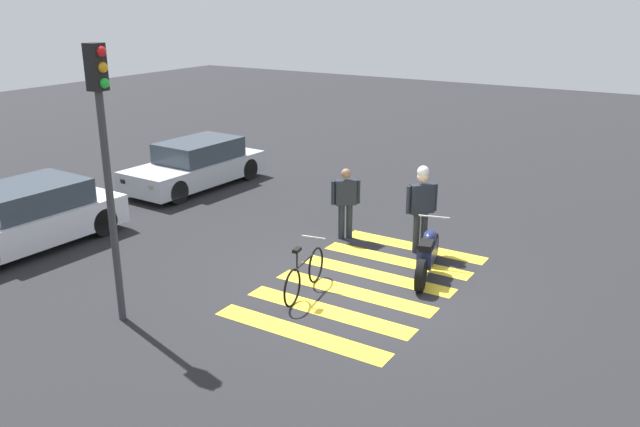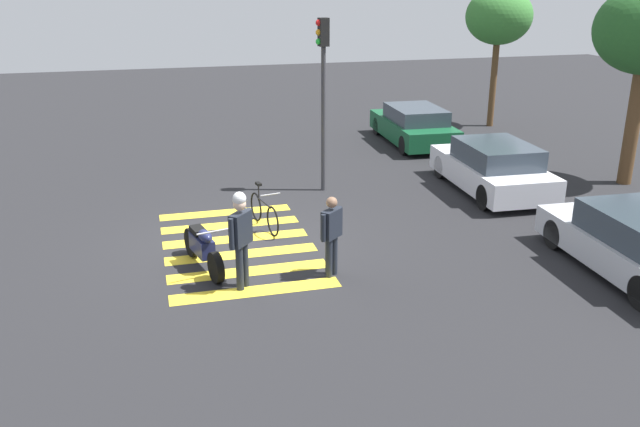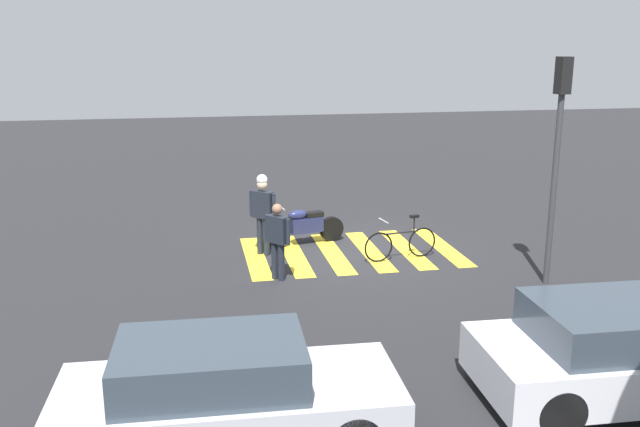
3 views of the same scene
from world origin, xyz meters
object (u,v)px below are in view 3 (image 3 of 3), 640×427
at_px(leaning_bicycle, 401,243).
at_px(car_silver_sedan, 224,393).
at_px(traffic_light_pole, 558,136).
at_px(police_motorcycle, 305,226).
at_px(car_white_van, 625,352).
at_px(officer_on_foot, 278,237).
at_px(officer_by_motorcycle, 263,208).

relative_size(leaning_bicycle, car_silver_sedan, 0.41).
xyz_separation_m(car_silver_sedan, traffic_light_pole, (-6.76, -4.43, 2.39)).
distance_m(police_motorcycle, car_silver_sedan, 8.42).
distance_m(car_white_van, traffic_light_pole, 5.14).
bearing_deg(police_motorcycle, traffic_light_pole, 140.26).
bearing_deg(officer_on_foot, car_white_van, 125.89).
bearing_deg(officer_by_motorcycle, officer_on_foot, 93.60).
relative_size(leaning_bicycle, car_white_van, 0.42).
distance_m(leaning_bicycle, officer_by_motorcycle, 3.24).
distance_m(police_motorcycle, leaning_bicycle, 2.49).
distance_m(leaning_bicycle, traffic_light_pole, 4.14).
xyz_separation_m(officer_on_foot, officer_by_motorcycle, (0.11, -1.75, 0.20)).
distance_m(leaning_bicycle, officer_on_foot, 3.06).
height_order(police_motorcycle, car_silver_sedan, car_silver_sedan).
height_order(police_motorcycle, traffic_light_pole, traffic_light_pole).
xyz_separation_m(leaning_bicycle, traffic_light_pole, (-2.44, 2.06, 2.63)).
distance_m(car_silver_sedan, traffic_light_pole, 8.43).
bearing_deg(police_motorcycle, officer_on_foot, 67.79).
xyz_separation_m(car_white_van, car_silver_sedan, (5.50, 0.05, -0.03)).
bearing_deg(officer_by_motorcycle, police_motorcycle, -149.99).
distance_m(officer_by_motorcycle, traffic_light_pole, 6.51).
xyz_separation_m(police_motorcycle, car_silver_sedan, (2.39, 8.07, 0.18)).
bearing_deg(officer_on_foot, officer_by_motorcycle, -86.40).
bearing_deg(officer_on_foot, traffic_light_pole, 166.77).
xyz_separation_m(officer_by_motorcycle, car_white_van, (-4.19, 7.39, -0.46)).
bearing_deg(police_motorcycle, car_white_van, 111.20).
bearing_deg(traffic_light_pole, officer_by_motorcycle, -28.89).
distance_m(officer_on_foot, car_silver_sedan, 5.87).
relative_size(police_motorcycle, car_white_van, 0.48).
height_order(officer_on_foot, traffic_light_pole, traffic_light_pole).
relative_size(officer_on_foot, officer_by_motorcycle, 0.85).
distance_m(police_motorcycle, car_white_van, 8.60).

